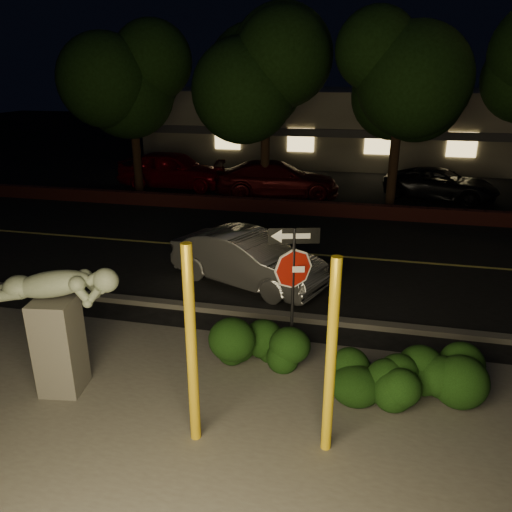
{
  "coord_description": "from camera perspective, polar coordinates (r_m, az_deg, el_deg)",
  "views": [
    {
      "loc": [
        1.62,
        -6.57,
        4.99
      ],
      "look_at": [
        -0.4,
        2.34,
        1.6
      ],
      "focal_mm": 35.0,
      "sensor_mm": 36.0,
      "label": 1
    }
  ],
  "objects": [
    {
      "name": "hedge_right",
      "position": [
        8.34,
        12.89,
        -12.59
      ],
      "size": [
        1.73,
        1.12,
        1.05
      ],
      "primitive_type": "ellipsoid",
      "rotation": [
        0.0,
        0.0,
        -0.17
      ],
      "color": "black",
      "rests_on": "ground"
    },
    {
      "name": "tree_far_a",
      "position": [
        21.81,
        -14.3,
        20.7
      ],
      "size": [
        4.6,
        4.6,
        7.43
      ],
      "color": "black",
      "rests_on": "ground"
    },
    {
      "name": "hedge_far_right",
      "position": [
        8.73,
        20.54,
        -12.13
      ],
      "size": [
        1.55,
        1.12,
        0.98
      ],
      "primitive_type": "ellipsoid",
      "rotation": [
        0.0,
        0.0,
        0.18
      ],
      "color": "black",
      "rests_on": "ground"
    },
    {
      "name": "lane_marking",
      "position": [
        14.55,
        5.64,
        0.26
      ],
      "size": [
        80.0,
        0.12,
        0.0
      ],
      "primitive_type": "cube",
      "color": "#C2B64D",
      "rests_on": "road"
    },
    {
      "name": "road",
      "position": [
        14.55,
        5.64,
        0.22
      ],
      "size": [
        80.0,
        8.0,
        0.01
      ],
      "primitive_type": "cube",
      "color": "black",
      "rests_on": "ground"
    },
    {
      "name": "parked_car_red",
      "position": [
        23.08,
        -9.42,
        9.72
      ],
      "size": [
        4.96,
        2.08,
        1.68
      ],
      "primitive_type": "imported",
      "rotation": [
        0.0,
        0.0,
        1.55
      ],
      "color": "maroon",
      "rests_on": "ground"
    },
    {
      "name": "parked_car_dark",
      "position": [
        22.11,
        20.34,
        7.71
      ],
      "size": [
        4.9,
        3.26,
        1.25
      ],
      "primitive_type": "imported",
      "rotation": [
        0.0,
        0.0,
        1.29
      ],
      "color": "black",
      "rests_on": "ground"
    },
    {
      "name": "building",
      "position": [
        31.74,
        10.16,
        14.64
      ],
      "size": [
        22.0,
        10.2,
        4.0
      ],
      "color": "#665F52",
      "rests_on": "ground"
    },
    {
      "name": "brick_wall",
      "position": [
        18.56,
        7.41,
        5.39
      ],
      "size": [
        40.0,
        0.35,
        0.5
      ],
      "primitive_type": "cube",
      "color": "#471917",
      "rests_on": "ground"
    },
    {
      "name": "yellow_pole_right",
      "position": [
        6.74,
        8.55,
        -11.64
      ],
      "size": [
        0.14,
        0.14,
        2.89
      ],
      "primitive_type": "cylinder",
      "color": "yellow",
      "rests_on": "ground"
    },
    {
      "name": "sculpture",
      "position": [
        8.52,
        -21.78,
        -6.46
      ],
      "size": [
        2.07,
        0.83,
        2.2
      ],
      "rotation": [
        0.0,
        0.0,
        0.15
      ],
      "color": "#4C4944",
      "rests_on": "ground"
    },
    {
      "name": "silver_sedan",
      "position": [
        12.27,
        -0.95,
        -0.33
      ],
      "size": [
        4.21,
        2.81,
        1.31
      ],
      "primitive_type": "imported",
      "rotation": [
        0.0,
        0.0,
        1.18
      ],
      "color": "#A7A7AC",
      "rests_on": "ground"
    },
    {
      "name": "tree_far_c",
      "position": [
        19.41,
        16.59,
        21.56
      ],
      "size": [
        4.8,
        4.8,
        7.84
      ],
      "color": "black",
      "rests_on": "ground"
    },
    {
      "name": "parking_lot",
      "position": [
        24.15,
        8.77,
        8.21
      ],
      "size": [
        40.0,
        12.0,
        0.01
      ],
      "primitive_type": "cube",
      "color": "black",
      "rests_on": "ground"
    },
    {
      "name": "parked_car_darkred",
      "position": [
        21.12,
        2.41,
        8.75
      ],
      "size": [
        5.47,
        3.09,
        1.5
      ],
      "primitive_type": "imported",
      "rotation": [
        0.0,
        0.0,
        1.77
      ],
      "color": "#44080B",
      "rests_on": "ground"
    },
    {
      "name": "curb",
      "position": [
        10.8,
        2.78,
        -6.83
      ],
      "size": [
        80.0,
        0.25,
        0.12
      ],
      "primitive_type": "cube",
      "color": "#4C4944",
      "rests_on": "ground"
    },
    {
      "name": "patio",
      "position": [
        7.65,
        -2.76,
        -20.3
      ],
      "size": [
        14.0,
        6.0,
        0.02
      ],
      "primitive_type": "cube",
      "color": "#4C4944",
      "rests_on": "ground"
    },
    {
      "name": "yellow_pole_left",
      "position": [
        6.88,
        -7.38,
        -10.38
      ],
      "size": [
        0.15,
        0.15,
        2.99
      ],
      "primitive_type": "cylinder",
      "color": "gold",
      "rests_on": "ground"
    },
    {
      "name": "ground",
      "position": [
        17.38,
        6.93,
        3.52
      ],
      "size": [
        90.0,
        90.0,
        0.0
      ],
      "primitive_type": "plane",
      "color": "black",
      "rests_on": "ground"
    },
    {
      "name": "signpost",
      "position": [
        8.54,
        4.29,
        -1.53
      ],
      "size": [
        0.84,
        0.25,
        2.55
      ],
      "rotation": [
        0.0,
        0.0,
        0.27
      ],
      "color": "black",
      "rests_on": "ground"
    },
    {
      "name": "tree_far_b",
      "position": [
        20.23,
        1.13,
        23.36
      ],
      "size": [
        5.2,
        5.2,
        8.41
      ],
      "color": "black",
      "rests_on": "ground"
    },
    {
      "name": "hedge_center",
      "position": [
        9.0,
        0.75,
        -9.77
      ],
      "size": [
        2.01,
        1.48,
        0.95
      ],
      "primitive_type": "ellipsoid",
      "rotation": [
        0.0,
        0.0,
        0.39
      ],
      "color": "black",
      "rests_on": "ground"
    }
  ]
}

